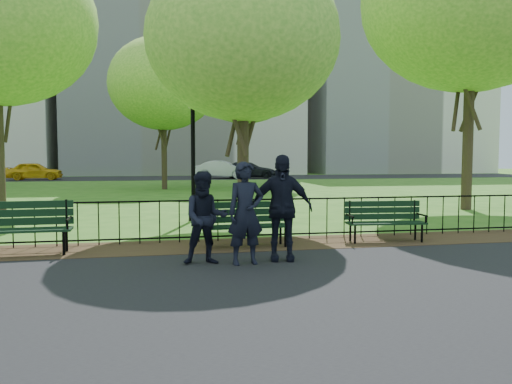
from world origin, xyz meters
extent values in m
plane|color=#2F641A|center=(0.00, 0.00, 0.00)|extent=(120.00, 120.00, 0.00)
cube|color=black|center=(0.00, -3.40, 0.01)|extent=(60.00, 9.20, 0.01)
cube|color=#372116|center=(0.00, 1.50, 0.01)|extent=(60.00, 1.60, 0.01)
cube|color=black|center=(0.00, 35.00, 0.01)|extent=(70.00, 9.00, 0.01)
cylinder|color=black|center=(0.00, 2.00, 0.88)|extent=(24.00, 0.04, 0.04)
cylinder|color=black|center=(0.00, 2.00, 0.12)|extent=(24.00, 0.04, 0.04)
cylinder|color=black|center=(0.00, 2.00, 0.45)|extent=(0.02, 0.02, 0.90)
cube|color=beige|center=(2.00, 48.00, 15.00)|extent=(24.00, 15.00, 30.00)
cube|color=silver|center=(26.00, 48.00, 12.00)|extent=(20.00, 15.00, 24.00)
cube|color=black|center=(0.67, 1.19, 0.43)|extent=(1.73, 0.53, 0.04)
cube|color=black|center=(0.66, 1.43, 0.75)|extent=(1.71, 0.10, 0.43)
cylinder|color=black|center=(-0.06, 0.99, 0.21)|extent=(0.05, 0.05, 0.43)
cylinder|color=black|center=(1.41, 1.05, 0.21)|extent=(0.05, 0.05, 0.43)
cylinder|color=black|center=(-0.08, 1.33, 0.21)|extent=(0.05, 0.05, 0.43)
cylinder|color=black|center=(1.40, 1.39, 0.21)|extent=(0.05, 0.05, 0.43)
cylinder|color=black|center=(-0.14, 1.15, 0.60)|extent=(0.06, 0.53, 0.04)
cylinder|color=black|center=(1.47, 1.22, 0.60)|extent=(0.06, 0.53, 0.04)
ellipsoid|color=black|center=(-0.11, 1.06, 0.64)|extent=(0.35, 0.25, 0.38)
cube|color=black|center=(-3.52, 1.18, 0.47)|extent=(1.89, 0.57, 0.04)
cube|color=black|center=(-3.53, 1.45, 0.83)|extent=(1.87, 0.11, 0.47)
cylinder|color=black|center=(-2.70, 1.02, 0.23)|extent=(0.05, 0.05, 0.47)
cylinder|color=black|center=(-2.71, 1.40, 0.23)|extent=(0.05, 0.05, 0.47)
cylinder|color=black|center=(-2.63, 1.21, 0.66)|extent=(0.06, 0.58, 0.04)
cube|color=black|center=(3.62, 1.24, 0.41)|extent=(1.67, 0.59, 0.04)
cube|color=black|center=(3.65, 1.47, 0.72)|extent=(1.63, 0.18, 0.41)
cylinder|color=black|center=(2.90, 1.14, 0.20)|extent=(0.05, 0.05, 0.41)
cylinder|color=black|center=(4.32, 1.01, 0.20)|extent=(0.05, 0.05, 0.41)
cylinder|color=black|center=(2.93, 1.47, 0.20)|extent=(0.05, 0.05, 0.41)
cylinder|color=black|center=(4.35, 1.34, 0.20)|extent=(0.05, 0.05, 0.41)
cylinder|color=black|center=(2.85, 1.31, 0.57)|extent=(0.08, 0.51, 0.04)
cylinder|color=black|center=(4.39, 1.17, 0.57)|extent=(0.08, 0.51, 0.04)
cylinder|color=black|center=(-0.05, 5.66, 0.08)|extent=(0.28, 0.28, 0.16)
cylinder|color=black|center=(-0.05, 5.66, 1.59)|extent=(0.12, 0.12, 3.19)
cube|color=beige|center=(-0.05, 5.66, 3.29)|extent=(0.22, 0.22, 0.30)
cone|color=black|center=(-0.05, 5.66, 3.49)|extent=(0.32, 0.32, 0.12)
cylinder|color=#2D2116|center=(1.15, 4.38, 1.47)|extent=(0.30, 0.30, 2.93)
ellipsoid|color=#51982D|center=(1.15, 4.38, 4.79)|extent=(4.94, 4.94, 4.20)
cylinder|color=#2D2116|center=(9.27, 6.83, 2.16)|extent=(0.36, 0.36, 4.33)
cylinder|color=#2D2116|center=(-0.63, 19.74, 1.78)|extent=(0.32, 0.32, 3.56)
ellipsoid|color=#51982D|center=(-0.63, 19.74, 5.81)|extent=(5.99, 5.99, 5.09)
cylinder|color=#2D2116|center=(4.06, 20.68, 2.05)|extent=(0.31, 0.31, 4.09)
ellipsoid|color=#51982D|center=(4.06, 20.68, 6.68)|extent=(6.89, 6.89, 5.86)
imported|color=black|center=(0.39, -0.31, 0.86)|extent=(0.67, 0.49, 1.69)
imported|color=black|center=(-0.26, -0.17, 0.78)|extent=(0.75, 0.40, 1.54)
imported|color=black|center=(1.04, -0.10, 0.92)|extent=(1.12, 0.62, 1.81)
imported|color=gold|center=(-10.37, 33.00, 0.71)|extent=(4.12, 1.70, 1.40)
imported|color=#B6B9BE|center=(4.32, 32.55, 0.75)|extent=(4.76, 2.92, 1.48)
imported|color=black|center=(6.55, 33.08, 0.70)|extent=(4.98, 2.73, 1.37)
camera|label=1|loc=(-1.04, -8.33, 1.78)|focal=35.00mm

